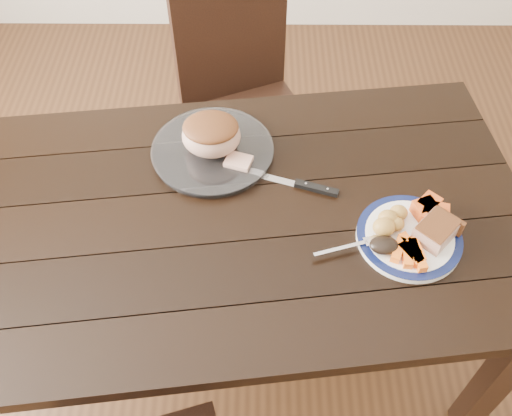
{
  "coord_description": "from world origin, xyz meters",
  "views": [
    {
      "loc": [
        0.09,
        -0.92,
        1.91
      ],
      "look_at": [
        0.08,
        -0.02,
        0.8
      ],
      "focal_mm": 40.0,
      "sensor_mm": 36.0,
      "label": 1
    }
  ],
  "objects_px": {
    "pork_slice": "(436,231)",
    "serving_platter": "(213,152)",
    "chair_far": "(243,97)",
    "roast_joint": "(211,136)",
    "dining_table": "(227,235)",
    "carving_knife": "(302,185)",
    "fork": "(353,246)",
    "dinner_plate": "(409,238)"
  },
  "relations": [
    {
      "from": "pork_slice",
      "to": "chair_far",
      "type": "bearing_deg",
      "value": 121.32
    },
    {
      "from": "serving_platter",
      "to": "carving_knife",
      "type": "xyz_separation_m",
      "value": [
        0.25,
        -0.12,
        -0.0
      ]
    },
    {
      "from": "pork_slice",
      "to": "carving_knife",
      "type": "bearing_deg",
      "value": 150.52
    },
    {
      "from": "dinner_plate",
      "to": "roast_joint",
      "type": "bearing_deg",
      "value": 149.75
    },
    {
      "from": "fork",
      "to": "carving_knife",
      "type": "bearing_deg",
      "value": 102.14
    },
    {
      "from": "dining_table",
      "to": "serving_platter",
      "type": "relative_size",
      "value": 5.05
    },
    {
      "from": "chair_far",
      "to": "carving_knife",
      "type": "distance_m",
      "value": 0.7
    },
    {
      "from": "serving_platter",
      "to": "roast_joint",
      "type": "bearing_deg",
      "value": 180.0
    },
    {
      "from": "roast_joint",
      "to": "carving_knife",
      "type": "bearing_deg",
      "value": -26.06
    },
    {
      "from": "dinner_plate",
      "to": "pork_slice",
      "type": "relative_size",
      "value": 2.67
    },
    {
      "from": "pork_slice",
      "to": "roast_joint",
      "type": "relative_size",
      "value": 0.6
    },
    {
      "from": "dining_table",
      "to": "fork",
      "type": "xyz_separation_m",
      "value": [
        0.32,
        -0.11,
        0.11
      ]
    },
    {
      "from": "chair_far",
      "to": "dinner_plate",
      "type": "bearing_deg",
      "value": 95.3
    },
    {
      "from": "chair_far",
      "to": "roast_joint",
      "type": "relative_size",
      "value": 5.72
    },
    {
      "from": "carving_knife",
      "to": "chair_far",
      "type": "bearing_deg",
      "value": 123.93
    },
    {
      "from": "fork",
      "to": "serving_platter",
      "type": "bearing_deg",
      "value": 121.02
    },
    {
      "from": "dining_table",
      "to": "carving_knife",
      "type": "height_order",
      "value": "carving_knife"
    },
    {
      "from": "roast_joint",
      "to": "carving_knife",
      "type": "height_order",
      "value": "roast_joint"
    },
    {
      "from": "serving_platter",
      "to": "pork_slice",
      "type": "height_order",
      "value": "pork_slice"
    },
    {
      "from": "serving_platter",
      "to": "fork",
      "type": "bearing_deg",
      "value": -42.21
    },
    {
      "from": "dinner_plate",
      "to": "carving_knife",
      "type": "xyz_separation_m",
      "value": [
        -0.26,
        0.17,
        -0.0
      ]
    },
    {
      "from": "pork_slice",
      "to": "carving_knife",
      "type": "relative_size",
      "value": 0.32
    },
    {
      "from": "roast_joint",
      "to": "chair_far",
      "type": "bearing_deg",
      "value": 82.16
    },
    {
      "from": "chair_far",
      "to": "fork",
      "type": "distance_m",
      "value": 0.93
    },
    {
      "from": "chair_far",
      "to": "fork",
      "type": "xyz_separation_m",
      "value": [
        0.29,
        -0.84,
        0.25
      ]
    },
    {
      "from": "dinner_plate",
      "to": "carving_knife",
      "type": "relative_size",
      "value": 0.85
    },
    {
      "from": "pork_slice",
      "to": "fork",
      "type": "relative_size",
      "value": 0.56
    },
    {
      "from": "dining_table",
      "to": "roast_joint",
      "type": "height_order",
      "value": "roast_joint"
    },
    {
      "from": "dining_table",
      "to": "chair_far",
      "type": "xyz_separation_m",
      "value": [
        0.03,
        0.73,
        -0.13
      ]
    },
    {
      "from": "dining_table",
      "to": "pork_slice",
      "type": "height_order",
      "value": "pork_slice"
    },
    {
      "from": "pork_slice",
      "to": "serving_platter",
      "type": "bearing_deg",
      "value": 152.0
    },
    {
      "from": "fork",
      "to": "dining_table",
      "type": "bearing_deg",
      "value": 143.93
    },
    {
      "from": "dining_table",
      "to": "pork_slice",
      "type": "relative_size",
      "value": 17.32
    },
    {
      "from": "serving_platter",
      "to": "dining_table",
      "type": "bearing_deg",
      "value": -78.45
    },
    {
      "from": "dining_table",
      "to": "roast_joint",
      "type": "relative_size",
      "value": 10.44
    },
    {
      "from": "dinner_plate",
      "to": "pork_slice",
      "type": "xyz_separation_m",
      "value": [
        0.06,
        -0.0,
        0.03
      ]
    },
    {
      "from": "chair_far",
      "to": "fork",
      "type": "bearing_deg",
      "value": 86.09
    },
    {
      "from": "dining_table",
      "to": "carving_knife",
      "type": "xyz_separation_m",
      "value": [
        0.2,
        0.1,
        0.1
      ]
    },
    {
      "from": "dining_table",
      "to": "dinner_plate",
      "type": "bearing_deg",
      "value": -9.56
    },
    {
      "from": "dining_table",
      "to": "pork_slice",
      "type": "bearing_deg",
      "value": -9.03
    },
    {
      "from": "roast_joint",
      "to": "dinner_plate",
      "type": "bearing_deg",
      "value": -30.25
    },
    {
      "from": "pork_slice",
      "to": "carving_knife",
      "type": "height_order",
      "value": "pork_slice"
    }
  ]
}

